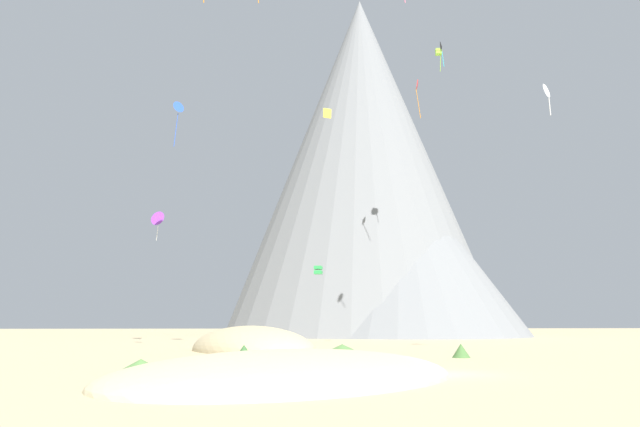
% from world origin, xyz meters
% --- Properties ---
extents(ground_plane, '(400.00, 400.00, 0.00)m').
position_xyz_m(ground_plane, '(0.00, 0.00, 0.00)').
color(ground_plane, '#C6B284').
extents(dune_foreground_left, '(14.88, 20.06, 4.34)m').
position_xyz_m(dune_foreground_left, '(-9.79, 24.13, 0.00)').
color(dune_foreground_left, '#C6B284').
rests_on(dune_foreground_left, ground_plane).
extents(dune_foreground_right, '(22.12, 23.14, 2.54)m').
position_xyz_m(dune_foreground_right, '(-7.55, -1.94, 0.00)').
color(dune_foreground_right, beige).
rests_on(dune_foreground_right, ground_plane).
extents(bush_scatter_east, '(1.36, 1.36, 0.98)m').
position_xyz_m(bush_scatter_east, '(5.16, 13.29, 0.49)').
color(bush_scatter_east, '#477238').
rests_on(bush_scatter_east, ground_plane).
extents(bush_far_right, '(2.16, 2.16, 1.10)m').
position_xyz_m(bush_far_right, '(-9.92, 9.05, 0.55)').
color(bush_far_right, '#386633').
rests_on(bush_far_right, ground_plane).
extents(bush_far_left, '(3.04, 3.04, 0.63)m').
position_xyz_m(bush_far_left, '(-14.94, 2.80, 0.31)').
color(bush_far_left, '#568442').
rests_on(bush_far_left, ground_plane).
extents(bush_near_right, '(2.80, 2.80, 0.60)m').
position_xyz_m(bush_near_right, '(-2.00, 23.61, 0.30)').
color(bush_near_right, '#568442').
rests_on(bush_near_right, ground_plane).
extents(rock_massif, '(55.86, 56.49, 66.85)m').
position_xyz_m(rock_massif, '(11.68, 84.23, 27.71)').
color(rock_massif, slate).
rests_on(rock_massif, ground_plane).
extents(kite_black_high, '(0.66, 1.26, 3.06)m').
position_xyz_m(kite_black_high, '(11.42, 36.11, 34.07)').
color(kite_black_high, black).
extents(kite_blue_high, '(1.54, 1.43, 5.52)m').
position_xyz_m(kite_blue_high, '(-19.31, 40.97, 27.38)').
color(kite_blue_high, blue).
extents(kite_red_high, '(0.64, 1.05, 5.51)m').
position_xyz_m(kite_red_high, '(12.24, 50.88, 34.52)').
color(kite_red_high, red).
extents(kite_yellow_high, '(1.05, 0.42, 1.33)m').
position_xyz_m(kite_yellow_high, '(-1.34, 42.80, 27.95)').
color(kite_yellow_high, yellow).
extents(kite_white_mid, '(1.23, 1.19, 2.81)m').
position_xyz_m(kite_white_mid, '(15.23, 18.65, 22.09)').
color(kite_white_mid, white).
extents(kite_violet_mid, '(2.11, 1.43, 3.96)m').
position_xyz_m(kite_violet_mid, '(-23.17, 53.39, 16.12)').
color(kite_violet_mid, purple).
extents(kite_lime_high, '(0.96, 0.96, 3.23)m').
position_xyz_m(kite_lime_high, '(14.85, 48.90, 39.41)').
color(kite_lime_high, '#8CD133').
extents(kite_green_low, '(1.01, 1.02, 0.89)m').
position_xyz_m(kite_green_low, '(-2.96, 36.79, 8.03)').
color(kite_green_low, green).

